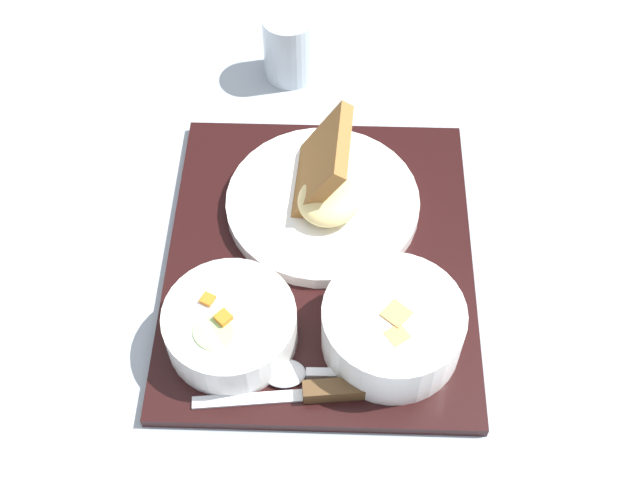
% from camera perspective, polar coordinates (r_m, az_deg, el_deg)
% --- Properties ---
extents(ground_plane, '(4.00, 4.00, 0.00)m').
position_cam_1_polar(ground_plane, '(0.88, 0.00, -1.64)').
color(ground_plane, '#99A3AD').
extents(serving_tray, '(0.43, 0.38, 0.01)m').
position_cam_1_polar(serving_tray, '(0.87, 0.00, -1.40)').
color(serving_tray, black).
rests_on(serving_tray, ground_plane).
extents(bowl_salad, '(0.13, 0.13, 0.05)m').
position_cam_1_polar(bowl_salad, '(0.80, -6.42, -5.99)').
color(bowl_salad, white).
rests_on(bowl_salad, serving_tray).
extents(bowl_soup, '(0.14, 0.14, 0.06)m').
position_cam_1_polar(bowl_soup, '(0.79, 5.20, -6.03)').
color(bowl_soup, white).
rests_on(bowl_soup, serving_tray).
extents(plate_main, '(0.22, 0.22, 0.10)m').
position_cam_1_polar(plate_main, '(0.90, 0.22, 3.09)').
color(plate_main, white).
rests_on(plate_main, serving_tray).
extents(knife, '(0.02, 0.18, 0.02)m').
position_cam_1_polar(knife, '(0.78, 0.29, -10.70)').
color(knife, silver).
rests_on(knife, serving_tray).
extents(spoon, '(0.04, 0.16, 0.01)m').
position_cam_1_polar(spoon, '(0.79, -0.03, -9.49)').
color(spoon, silver).
rests_on(spoon, serving_tray).
extents(glass_water, '(0.07, 0.07, 0.09)m').
position_cam_1_polar(glass_water, '(1.05, -2.19, 13.38)').
color(glass_water, silver).
rests_on(glass_water, ground_plane).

